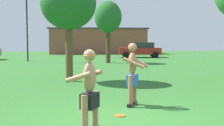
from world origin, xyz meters
The scene contains 9 objects.
ground_plane centered at (0.00, 0.00, 0.00)m, with size 80.00×80.00×0.00m, color #2D6628.
player_with_cap centered at (-0.77, -0.90, 0.88)m, with size 0.71×0.82×1.62m.
player_in_blue centered at (0.41, 1.40, 0.90)m, with size 0.77×0.65×1.71m.
frisbee centered at (-0.05, 0.37, 0.01)m, with size 0.24×0.24×0.03m, color orange.
car_red_near_post centered at (4.71, 23.02, 0.82)m, with size 4.43×2.31×1.58m.
lamp_post centered at (-5.87, 18.34, 3.74)m, with size 0.60×0.24×6.17m.
outbuilding_behind_lot centered at (0.67, 32.95, 1.73)m, with size 13.13×6.03×3.44m.
tree_behind_players centered at (0.84, 16.24, 3.57)m, with size 2.15×2.15×4.89m.
tree_near_building centered at (-1.60, 6.25, 3.33)m, with size 2.38×2.38×4.50m.
Camera 1 is at (-0.80, -6.08, 1.77)m, focal length 45.16 mm.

